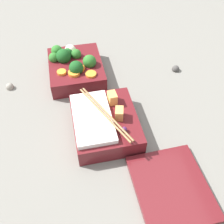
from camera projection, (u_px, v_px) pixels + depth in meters
The scene contains 6 objects.
ground_plane at pixel (87, 100), 0.71m from camera, with size 3.00×3.00×0.00m, color slate.
bento_tray_vegetable at pixel (75, 67), 0.75m from camera, with size 0.18×0.15×0.08m.
bento_tray_rice at pixel (104, 123), 0.62m from camera, with size 0.18×0.15×0.07m.
bento_lid at pixel (171, 187), 0.53m from camera, with size 0.17×0.15×0.01m, color maroon.
pebble_0 at pixel (176, 69), 0.79m from camera, with size 0.02×0.02×0.02m, color #474442.
pebble_2 at pixel (10, 87), 0.73m from camera, with size 0.02×0.02×0.02m, color gray.
Camera 1 is at (0.50, -0.04, 0.50)m, focal length 42.00 mm.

